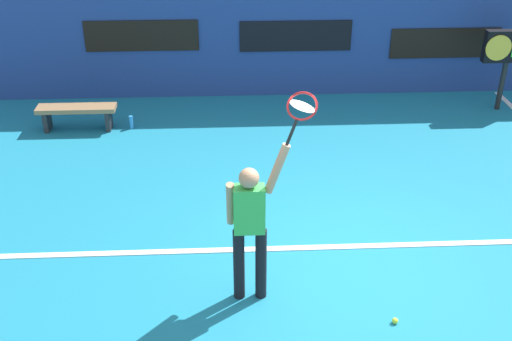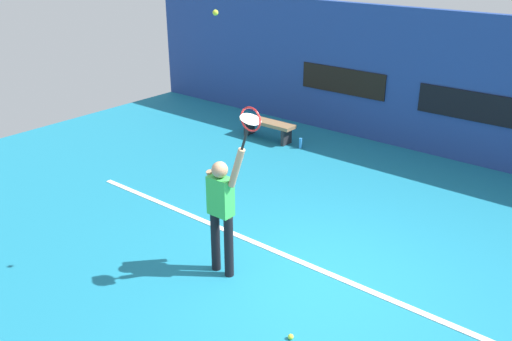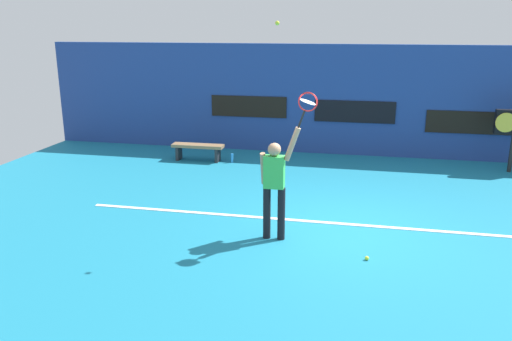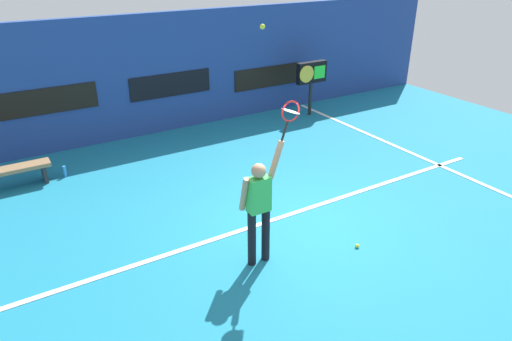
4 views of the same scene
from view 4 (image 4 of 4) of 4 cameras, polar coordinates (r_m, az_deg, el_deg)
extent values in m
plane|color=teal|center=(8.50, 4.73, -6.33)|extent=(18.00, 18.00, 0.00)
cube|color=navy|center=(12.63, -10.61, 11.59)|extent=(18.00, 0.20, 3.05)
cube|color=black|center=(12.59, -10.30, 10.21)|extent=(2.20, 0.03, 0.60)
cube|color=black|center=(11.88, -23.94, 7.74)|extent=(2.20, 0.03, 0.60)
cube|color=black|center=(13.96, 1.44, 11.31)|extent=(2.20, 0.03, 0.60)
cube|color=white|center=(8.68, 3.69, -5.50)|extent=(10.00, 0.10, 0.01)
cube|color=white|center=(12.40, 15.26, 3.48)|extent=(0.10, 7.00, 0.01)
cylinder|color=black|center=(7.21, -0.51, -8.31)|extent=(0.13, 0.13, 0.92)
cylinder|color=black|center=(7.32, 1.18, -7.74)|extent=(0.13, 0.13, 0.92)
cube|color=green|center=(6.88, 0.32, -2.93)|extent=(0.34, 0.20, 0.55)
sphere|color=tan|center=(6.71, 0.33, -0.04)|extent=(0.22, 0.22, 0.22)
cylinder|color=tan|center=(6.81, 2.43, 1.31)|extent=(0.27, 0.09, 0.58)
cylinder|color=tan|center=(6.84, -1.46, -2.89)|extent=(0.09, 0.23, 0.58)
cylinder|color=black|center=(6.72, 3.51, 4.81)|extent=(0.13, 0.03, 0.29)
torus|color=red|center=(6.68, 4.25, 7.19)|extent=(0.40, 0.02, 0.40)
cylinder|color=silver|center=(6.68, 4.25, 7.19)|extent=(0.25, 0.27, 0.09)
sphere|color=#CCE033|center=(6.11, 0.79, 17.09)|extent=(0.07, 0.07, 0.07)
cylinder|color=black|center=(13.89, 6.60, 8.66)|extent=(0.10, 0.10, 0.96)
cube|color=black|center=(13.69, 6.77, 11.78)|extent=(0.95, 0.18, 0.60)
cylinder|color=gold|center=(13.46, 6.19, 11.58)|extent=(0.48, 0.02, 0.48)
cube|color=#26D833|center=(13.74, 7.74, 11.78)|extent=(0.38, 0.02, 0.36)
cube|color=olive|center=(10.70, -27.42, 0.17)|extent=(1.40, 0.36, 0.08)
cube|color=#262628|center=(10.81, -24.34, -0.25)|extent=(0.08, 0.32, 0.37)
cylinder|color=#338CD8|center=(10.88, -22.24, -0.09)|extent=(0.07, 0.07, 0.24)
sphere|color=#CCE033|center=(7.98, 12.22, -8.94)|extent=(0.07, 0.07, 0.07)
camera|label=1|loc=(3.04, 71.91, 14.38)|focal=43.41mm
camera|label=2|loc=(7.72, 58.39, 13.38)|focal=38.30mm
camera|label=3|loc=(5.52, 86.97, -9.07)|focal=35.99mm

